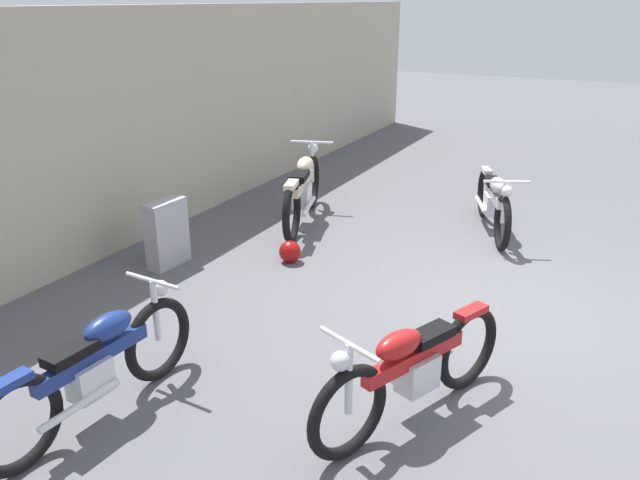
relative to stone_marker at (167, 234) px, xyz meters
The scene contains 8 objects.
ground_plane 3.68m from the stone_marker, 81.42° to the right, with size 40.00×40.00×0.00m, color #56565B.
building_wall 1.51m from the stone_marker, 60.63° to the left, with size 18.00×0.30×2.79m, color #B2A893.
stone_marker is the anchor object (origin of this frame).
helmet 1.41m from the stone_marker, 59.65° to the right, with size 0.26×0.26×0.26m, color maroon.
motorcycle_red 3.69m from the stone_marker, 113.09° to the right, with size 1.81×0.91×0.87m.
motorcycle_cream 2.09m from the stone_marker, 19.03° to the right, with size 2.12×0.88×0.98m.
motorcycle_silver 4.11m from the stone_marker, 47.63° to the right, with size 1.82×0.91×0.87m.
motorcycle_blue 2.81m from the stone_marker, 150.32° to the right, with size 1.93×0.54×0.87m.
Camera 1 is at (-5.70, -0.93, 2.86)m, focal length 35.37 mm.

